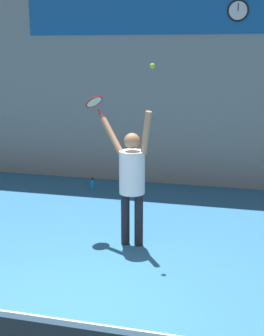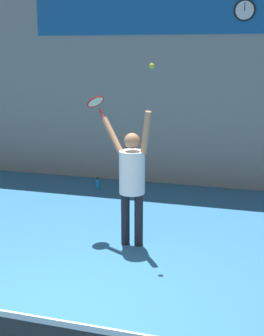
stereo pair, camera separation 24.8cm
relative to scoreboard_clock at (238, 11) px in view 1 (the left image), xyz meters
The scene contains 8 objects.
ground_plane 6.82m from the scoreboard_clock, 105.11° to the right, with size 18.00×18.00×0.00m, color teal.
back_wall 1.88m from the scoreboard_clock, behind, with size 18.00×0.10×5.00m.
sponsor_banner 1.50m from the scoreboard_clock, behind, with size 5.92×0.02×0.88m.
scoreboard_clock is the anchor object (origin of this frame).
tennis_player 4.46m from the scoreboard_clock, 110.62° to the right, with size 0.89×0.53×2.05m.
tennis_racket 3.93m from the scoreboard_clock, 122.99° to the right, with size 0.37×0.37×0.35m.
tennis_ball 3.81m from the scoreboard_clock, 105.19° to the right, with size 0.07×0.07×0.07m.
water_bottle 4.56m from the scoreboard_clock, 163.31° to the right, with size 0.09×0.09×0.27m.
Camera 1 is at (1.84, -4.27, 2.86)m, focal length 50.00 mm.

